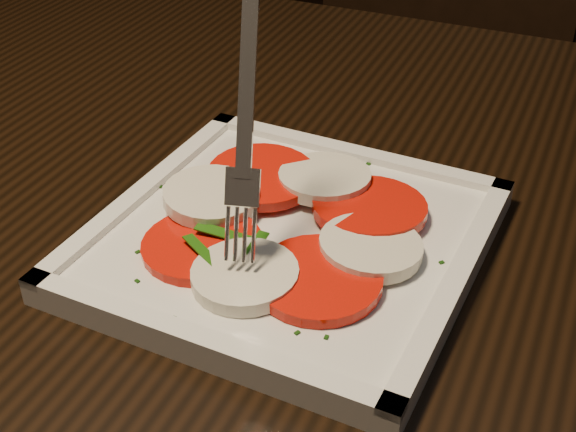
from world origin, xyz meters
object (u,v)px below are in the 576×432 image
table (341,291)px  plate (288,242)px  fork (249,99)px  chair (420,89)px

table → plate: (-0.02, -0.08, 0.11)m
table → fork: 0.25m
fork → table: bearing=57.4°
plate → chair: bearing=90.0°
table → plate: 0.14m
chair → plate: chair is taller
table → fork: size_ratio=7.00×
table → plate: plate is taller
chair → plate: (0.00, -0.75, 0.22)m
plate → table: bearing=73.8°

